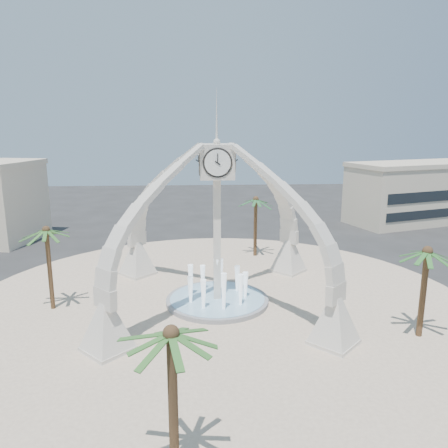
{
  "coord_description": "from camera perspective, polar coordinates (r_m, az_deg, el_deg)",
  "views": [
    {
      "loc": [
        -1.4,
        -32.0,
        13.59
      ],
      "look_at": [
        0.65,
        2.0,
        5.9
      ],
      "focal_mm": 35.0,
      "sensor_mm": 36.0,
      "label": 1
    }
  ],
  "objects": [
    {
      "name": "palm_west",
      "position": [
        34.33,
        -22.21,
        -0.87
      ],
      "size": [
        3.91,
        3.91,
        6.86
      ],
      "rotation": [
        0.0,
        0.0,
        0.12
      ],
      "color": "brown",
      "rests_on": "ground"
    },
    {
      "name": "clock_tower",
      "position": [
        32.81,
        -0.92,
        0.22
      ],
      "size": [
        17.94,
        17.94,
        16.3
      ],
      "color": "beige",
      "rests_on": "ground"
    },
    {
      "name": "building_ne",
      "position": [
        68.36,
        23.99,
        3.82
      ],
      "size": [
        21.87,
        14.17,
        8.6
      ],
      "rotation": [
        0.0,
        0.0,
        0.31
      ],
      "color": "beige",
      "rests_on": "ground"
    },
    {
      "name": "palm_south",
      "position": [
        16.77,
        -6.92,
        -14.3
      ],
      "size": [
        4.18,
        4.18,
        6.85
      ],
      "rotation": [
        0.0,
        0.0,
        -0.03
      ],
      "color": "brown",
      "rests_on": "ground"
    },
    {
      "name": "palm_north",
      "position": [
        45.48,
        4.18,
        3.13
      ],
      "size": [
        4.27,
        4.27,
        6.86
      ],
      "rotation": [
        0.0,
        0.0,
        0.12
      ],
      "color": "brown",
      "rests_on": "ground"
    },
    {
      "name": "palm_east",
      "position": [
        30.46,
        25.03,
        -3.39
      ],
      "size": [
        5.44,
        5.44,
        6.62
      ],
      "rotation": [
        0.0,
        0.0,
        -0.42
      ],
      "color": "brown",
      "rests_on": "ground"
    },
    {
      "name": "fountain",
      "position": [
        34.68,
        -0.88,
        -9.83
      ],
      "size": [
        8.0,
        8.0,
        3.62
      ],
      "color": "#97979A",
      "rests_on": "ground"
    },
    {
      "name": "plaza",
      "position": [
        34.78,
        -0.88,
        -10.23
      ],
      "size": [
        40.0,
        40.0,
        0.06
      ],
      "primitive_type": "cylinder",
      "color": "beige",
      "rests_on": "ground"
    },
    {
      "name": "ground",
      "position": [
        34.79,
        -0.88,
        -10.27
      ],
      "size": [
        140.0,
        140.0,
        0.0
      ],
      "primitive_type": "plane",
      "color": "#282828",
      "rests_on": "ground"
    }
  ]
}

